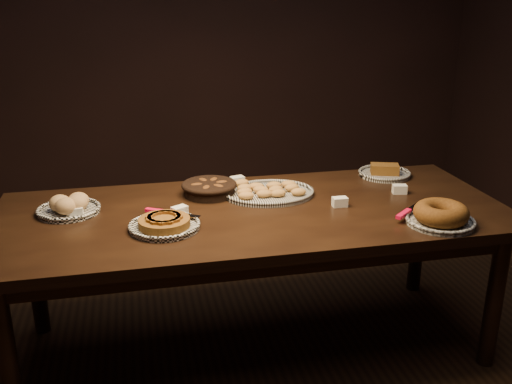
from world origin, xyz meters
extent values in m
plane|color=black|center=(0.00, 0.00, 0.00)|extent=(5.00, 5.00, 0.00)
cube|color=black|center=(0.00, 0.00, 0.72)|extent=(2.40, 1.00, 0.05)
cylinder|color=black|center=(-1.08, -0.38, 0.35)|extent=(0.08, 0.08, 0.70)
cylinder|color=black|center=(1.08, -0.38, 0.35)|extent=(0.08, 0.08, 0.70)
cylinder|color=black|center=(-1.08, 0.38, 0.35)|extent=(0.08, 0.08, 0.70)
cylinder|color=black|center=(1.08, 0.38, 0.35)|extent=(0.08, 0.08, 0.70)
torus|color=white|center=(-0.43, -0.14, 0.77)|extent=(0.31, 0.31, 0.02)
cylinder|color=#542E10|center=(-0.43, -0.14, 0.78)|extent=(0.26, 0.26, 0.04)
cube|color=#522C0E|center=(-0.37, -0.15, 0.80)|extent=(0.04, 0.08, 0.01)
cube|color=#522C0E|center=(-0.37, -0.12, 0.80)|extent=(0.05, 0.08, 0.01)
cube|color=#522C0E|center=(-0.39, -0.09, 0.80)|extent=(0.07, 0.07, 0.01)
cube|color=#522C0E|center=(-0.41, -0.08, 0.80)|extent=(0.08, 0.04, 0.01)
cube|color=#522C0E|center=(-0.44, -0.08, 0.80)|extent=(0.08, 0.05, 0.01)
cube|color=#522C0E|center=(-0.47, -0.10, 0.80)|extent=(0.07, 0.07, 0.01)
cube|color=#522C0E|center=(-0.49, -0.13, 0.80)|extent=(0.04, 0.08, 0.01)
cube|color=#522C0E|center=(-0.48, -0.16, 0.80)|extent=(0.05, 0.08, 0.01)
cube|color=#522C0E|center=(-0.47, -0.18, 0.80)|extent=(0.07, 0.07, 0.01)
cube|color=#522C0E|center=(-0.44, -0.20, 0.80)|extent=(0.08, 0.04, 0.01)
cube|color=#522C0E|center=(-0.41, -0.20, 0.80)|extent=(0.08, 0.05, 0.01)
cube|color=#522C0E|center=(-0.38, -0.18, 0.80)|extent=(0.07, 0.07, 0.01)
cube|color=#FF0C41|center=(-0.45, 0.00, 0.78)|extent=(0.12, 0.08, 0.02)
cube|color=silver|center=(-0.33, -0.06, 0.78)|extent=(0.15, 0.10, 0.00)
torus|color=black|center=(0.12, 0.18, 0.77)|extent=(0.37, 0.37, 0.02)
ellipsoid|color=olive|center=(-0.01, 0.12, 0.78)|extent=(0.08, 0.05, 0.04)
ellipsoid|color=olive|center=(0.08, 0.13, 0.78)|extent=(0.08, 0.06, 0.04)
ellipsoid|color=olive|center=(0.15, 0.12, 0.78)|extent=(0.08, 0.06, 0.04)
ellipsoid|color=olive|center=(0.25, 0.11, 0.78)|extent=(0.08, 0.05, 0.04)
ellipsoid|color=olive|center=(-0.01, 0.17, 0.78)|extent=(0.08, 0.06, 0.04)
ellipsoid|color=olive|center=(0.08, 0.19, 0.78)|extent=(0.09, 0.07, 0.04)
ellipsoid|color=olive|center=(0.15, 0.17, 0.78)|extent=(0.09, 0.07, 0.04)
ellipsoid|color=olive|center=(0.24, 0.18, 0.78)|extent=(0.09, 0.06, 0.04)
ellipsoid|color=olive|center=(0.00, 0.23, 0.78)|extent=(0.08, 0.06, 0.04)
ellipsoid|color=olive|center=(0.06, 0.24, 0.78)|extent=(0.09, 0.07, 0.04)
ellipsoid|color=olive|center=(0.16, 0.24, 0.78)|extent=(0.08, 0.06, 0.04)
ellipsoid|color=olive|center=(0.24, 0.24, 0.78)|extent=(0.09, 0.07, 0.04)
ellipsoid|color=olive|center=(0.00, 0.31, 0.78)|extent=(0.08, 0.06, 0.04)
torus|color=black|center=(0.77, -0.35, 0.77)|extent=(0.30, 0.30, 0.02)
torus|color=brown|center=(0.77, -0.35, 0.80)|extent=(0.30, 0.30, 0.08)
cube|color=#FF0C41|center=(0.63, -0.27, 0.78)|extent=(0.11, 0.10, 0.02)
cube|color=silver|center=(0.73, -0.18, 0.78)|extent=(0.14, 0.12, 0.00)
cylinder|color=black|center=(-0.18, 0.25, 0.78)|extent=(0.29, 0.29, 0.06)
torus|color=black|center=(-0.18, 0.25, 0.80)|extent=(0.28, 0.28, 0.02)
ellipsoid|color=black|center=(-0.11, 0.26, 0.80)|extent=(0.09, 0.05, 0.04)
ellipsoid|color=black|center=(-0.15, 0.31, 0.80)|extent=(0.08, 0.09, 0.04)
ellipsoid|color=black|center=(-0.20, 0.31, 0.80)|extent=(0.07, 0.09, 0.04)
ellipsoid|color=black|center=(-0.24, 0.25, 0.80)|extent=(0.09, 0.05, 0.04)
ellipsoid|color=black|center=(-0.20, 0.19, 0.80)|extent=(0.07, 0.09, 0.04)
ellipsoid|color=black|center=(-0.14, 0.20, 0.80)|extent=(0.09, 0.09, 0.04)
torus|color=white|center=(-0.85, 0.15, 0.77)|extent=(0.29, 0.29, 0.02)
ellipsoid|color=olive|center=(-0.88, 0.14, 0.80)|extent=(0.10, 0.10, 0.08)
ellipsoid|color=olive|center=(-0.80, 0.16, 0.80)|extent=(0.10, 0.10, 0.08)
ellipsoid|color=olive|center=(-0.85, 0.10, 0.80)|extent=(0.10, 0.10, 0.08)
ellipsoid|color=olive|center=(-0.81, 0.13, 0.80)|extent=(0.10, 0.10, 0.08)
torus|color=black|center=(0.82, 0.36, 0.77)|extent=(0.29, 0.29, 0.02)
cube|color=#542E10|center=(0.82, 0.36, 0.79)|extent=(0.17, 0.13, 0.05)
cube|color=white|center=(-0.35, 0.00, 0.77)|extent=(0.08, 0.07, 0.04)
cube|color=white|center=(-0.01, 0.38, 0.77)|extent=(0.08, 0.06, 0.04)
cube|color=white|center=(0.41, -0.04, 0.77)|extent=(0.07, 0.05, 0.04)
cube|color=white|center=(-0.81, 0.09, 0.77)|extent=(0.07, 0.05, 0.04)
cube|color=white|center=(0.77, 0.07, 0.77)|extent=(0.08, 0.06, 0.04)
camera|label=1|loc=(-0.52, -2.45, 1.72)|focal=40.00mm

